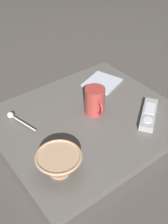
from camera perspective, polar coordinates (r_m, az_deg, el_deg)
name	(u,v)px	position (r m, az deg, el deg)	size (l,w,h in m)	color
ground_plane	(87,124)	(1.01, 0.60, -2.51)	(6.00, 6.00, 0.00)	#47423D
table	(87,121)	(1.00, 0.61, -1.83)	(0.54, 0.63, 0.03)	#5B5651
cereal_bowl	(59,163)	(0.79, -5.20, -10.38)	(0.13, 0.13, 0.07)	tan
coffee_mug	(95,101)	(0.98, 2.28, 2.30)	(0.11, 0.07, 0.10)	#A53833
teaspoon	(13,117)	(1.00, -14.40, -0.99)	(0.14, 0.05, 0.02)	silver
tv_remote_near	(149,114)	(1.01, 13.26, -0.45)	(0.14, 0.17, 0.02)	#9E9EA3
folded_napkin	(102,82)	(1.17, 3.78, 6.13)	(0.16, 0.17, 0.01)	#B2BCC6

